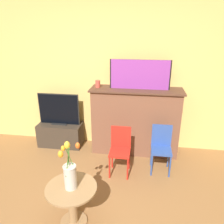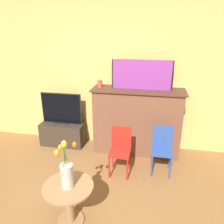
# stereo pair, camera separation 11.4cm
# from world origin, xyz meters

# --- Properties ---
(wall_back) EXTENTS (8.00, 0.06, 2.70)m
(wall_back) POSITION_xyz_m (0.00, 2.13, 1.35)
(wall_back) COLOR #E0BC66
(wall_back) RESTS_ON ground
(fireplace_mantel) EXTENTS (1.48, 0.47, 1.12)m
(fireplace_mantel) POSITION_xyz_m (0.50, 1.88, 0.57)
(fireplace_mantel) COLOR brown
(fireplace_mantel) RESTS_ON ground
(painting) EXTENTS (0.95, 0.03, 0.46)m
(painting) POSITION_xyz_m (0.54, 1.89, 1.35)
(painting) COLOR black
(painting) RESTS_ON fireplace_mantel
(mantel_candle) EXTENTS (0.08, 0.08, 0.12)m
(mantel_candle) POSITION_xyz_m (-0.13, 1.88, 1.18)
(mantel_candle) COLOR #CC4C3D
(mantel_candle) RESTS_ON fireplace_mantel
(tv_stand) EXTENTS (0.78, 0.38, 0.41)m
(tv_stand) POSITION_xyz_m (-0.85, 1.89, 0.21)
(tv_stand) COLOR #382D23
(tv_stand) RESTS_ON ground
(tv_monitor) EXTENTS (0.73, 0.12, 0.56)m
(tv_monitor) POSITION_xyz_m (-0.85, 1.89, 0.69)
(tv_monitor) COLOR black
(tv_monitor) RESTS_ON tv_stand
(chair_red) EXTENTS (0.29, 0.29, 0.71)m
(chair_red) POSITION_xyz_m (0.32, 1.23, 0.41)
(chair_red) COLOR red
(chair_red) RESTS_ON ground
(chair_blue) EXTENTS (0.29, 0.29, 0.71)m
(chair_blue) POSITION_xyz_m (0.91, 1.38, 0.41)
(chair_blue) COLOR #2D4C99
(chair_blue) RESTS_ON ground
(side_table) EXTENTS (0.54, 0.54, 0.48)m
(side_table) POSITION_xyz_m (-0.08, 0.22, 0.31)
(side_table) COLOR #99754C
(side_table) RESTS_ON ground
(vase_tulips) EXTENTS (0.19, 0.24, 0.50)m
(vase_tulips) POSITION_xyz_m (-0.08, 0.23, 0.66)
(vase_tulips) COLOR beige
(vase_tulips) RESTS_ON side_table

